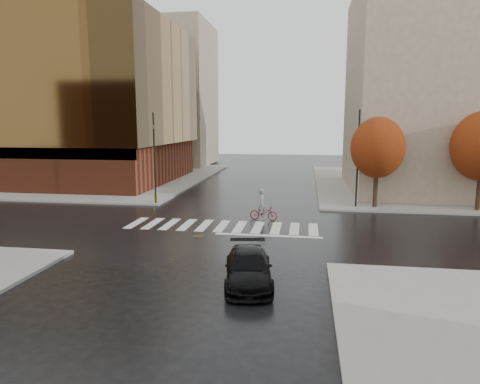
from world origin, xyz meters
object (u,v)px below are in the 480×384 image
(cyclist, at_px, (263,209))
(fire_hydrant, at_px, (155,197))
(traffic_light_ne, at_px, (358,152))
(sedan, at_px, (248,268))
(traffic_light_nw, at_px, (154,153))

(cyclist, height_order, fire_hydrant, cyclist)
(traffic_light_ne, bearing_deg, sedan, 49.85)
(traffic_light_nw, bearing_deg, sedan, 36.14)
(cyclist, distance_m, fire_hydrant, 9.76)
(sedan, bearing_deg, traffic_light_nw, 112.87)
(sedan, relative_size, fire_hydrant, 6.14)
(traffic_light_nw, height_order, traffic_light_ne, traffic_light_ne)
(fire_hydrant, bearing_deg, traffic_light_ne, 2.40)
(fire_hydrant, bearing_deg, cyclist, -25.58)
(sedan, xyz_separation_m, fire_hydrant, (-9.36, 15.28, -0.10))
(sedan, bearing_deg, fire_hydrant, 112.72)
(cyclist, bearing_deg, sedan, -166.56)
(traffic_light_nw, relative_size, traffic_light_ne, 0.98)
(sedan, height_order, traffic_light_ne, traffic_light_ne)
(sedan, xyz_separation_m, cyclist, (-0.56, 11.06, 0.06))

